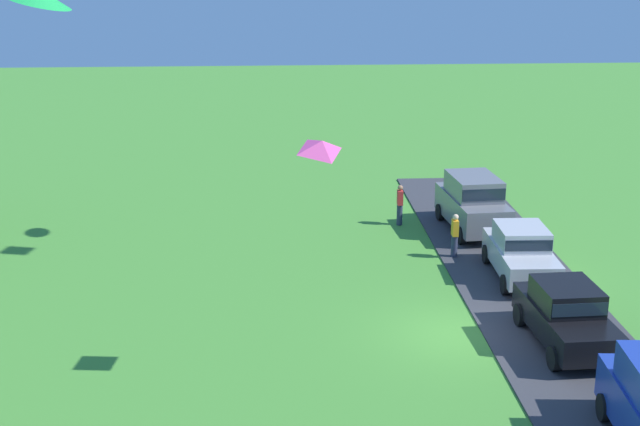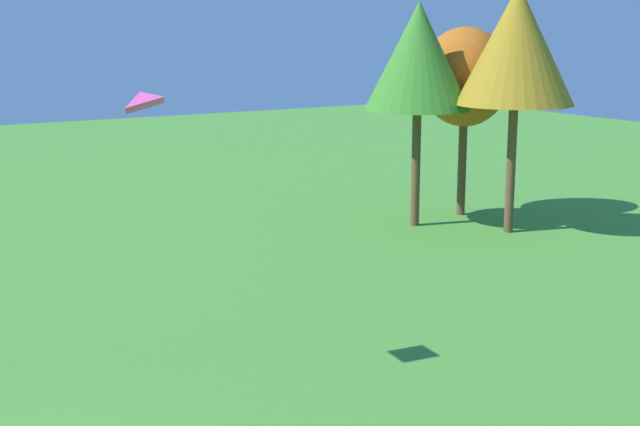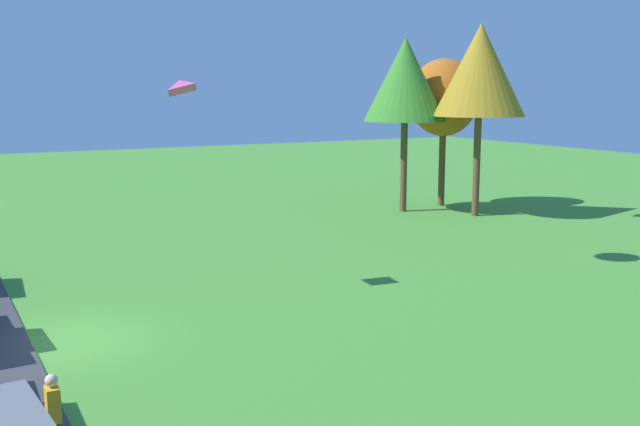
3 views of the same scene
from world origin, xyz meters
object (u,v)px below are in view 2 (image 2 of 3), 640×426
at_px(kite_diamond_low_drifter, 140,99).
at_px(tree_left_of_center, 465,78).
at_px(tree_center_back, 418,57).
at_px(tree_lone_near, 516,46).

bearing_deg(kite_diamond_low_drifter, tree_left_of_center, 119.90).
distance_m(tree_left_of_center, kite_diamond_low_drifter, 21.07).
height_order(tree_center_back, tree_lone_near, tree_lone_near).
bearing_deg(tree_lone_near, tree_center_back, -140.03).
bearing_deg(tree_center_back, tree_lone_near, 39.97).
bearing_deg(kite_diamond_low_drifter, tree_center_back, 122.88).
relative_size(tree_lone_near, kite_diamond_low_drifter, 9.82).
distance_m(tree_left_of_center, tree_center_back, 3.22).
xyz_separation_m(tree_left_of_center, kite_diamond_low_drifter, (10.50, -18.26, 0.63)).
xyz_separation_m(tree_left_of_center, tree_lone_near, (3.55, -0.56, 1.40)).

